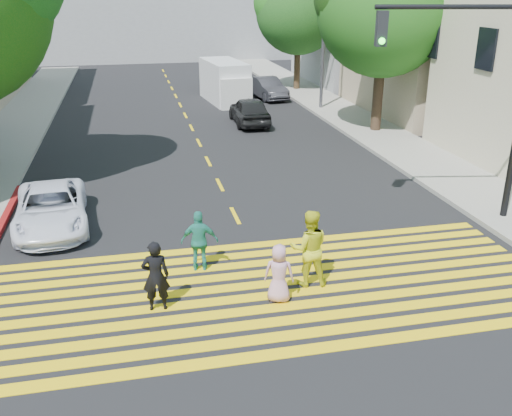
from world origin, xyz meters
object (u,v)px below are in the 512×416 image
object	(u,v)px
white_van	(226,83)
pedestrian_woman	(309,248)
dark_car_near	(249,111)
dark_car_parked	(267,88)
white_sedan	(51,208)
tree_right_near	(387,1)
silver_car	(217,77)
traffic_signal	(483,79)
tree_right_far	(300,6)
pedestrian_man	(156,276)
pedestrian_child	(279,273)
pedestrian_extra	(200,241)

from	to	relation	value
white_van	pedestrian_woman	bearing A→B (deg)	-100.97
dark_car_near	dark_car_parked	world-z (taller)	dark_car_near
white_sedan	white_van	world-z (taller)	white_van
tree_right_near	dark_car_parked	size ratio (longest dim) A/B	2.23
white_sedan	silver_car	bearing A→B (deg)	65.33
traffic_signal	white_van	bearing A→B (deg)	111.79
tree_right_far	dark_car_parked	bearing A→B (deg)	-138.24
tree_right_near	white_van	world-z (taller)	tree_right_near
tree_right_near	white_van	size ratio (longest dim) A/B	1.67
silver_car	white_van	distance (m)	5.56
tree_right_far	white_van	size ratio (longest dim) A/B	1.50
white_sedan	dark_car_near	distance (m)	14.58
tree_right_far	traffic_signal	size ratio (longest dim) A/B	1.22
dark_car_parked	white_van	world-z (taller)	white_van
pedestrian_man	pedestrian_woman	size ratio (longest dim) A/B	0.87
white_van	pedestrian_child	bearing A→B (deg)	-102.97
tree_right_near	silver_car	size ratio (longest dim) A/B	1.76
white_van	silver_car	bearing A→B (deg)	80.14
pedestrian_child	silver_car	bearing A→B (deg)	-77.43
pedestrian_woman	dark_car_near	xyz separation A→B (m)	(2.11, 16.79, -0.24)
tree_right_near	pedestrian_extra	size ratio (longest dim) A/B	5.67
pedestrian_man	white_sedan	xyz separation A→B (m)	(-2.74, 5.28, -0.21)
pedestrian_child	dark_car_near	world-z (taller)	dark_car_near
white_van	traffic_signal	distance (m)	20.77
white_van	traffic_signal	bearing A→B (deg)	-85.26
silver_car	white_van	size ratio (longest dim) A/B	0.95
dark_car_near	silver_car	xyz separation A→B (m)	(0.17, 11.68, 0.03)
dark_car_near	traffic_signal	distance (m)	14.93
pedestrian_extra	white_sedan	bearing A→B (deg)	-33.24
pedestrian_extra	white_van	size ratio (longest dim) A/B	0.29
tree_right_near	white_sedan	size ratio (longest dim) A/B	2.06
tree_right_near	traffic_signal	world-z (taller)	tree_right_near
pedestrian_child	white_sedan	size ratio (longest dim) A/B	0.32
tree_right_near	dark_car_near	distance (m)	8.36
dark_car_parked	tree_right_near	bearing A→B (deg)	-81.10
pedestrian_extra	silver_car	size ratio (longest dim) A/B	0.31
pedestrian_child	dark_car_parked	size ratio (longest dim) A/B	0.34
tree_right_near	pedestrian_man	bearing A→B (deg)	-128.86
tree_right_near	dark_car_parked	xyz separation A→B (m)	(-3.13, 9.76, -5.36)
silver_car	dark_car_parked	xyz separation A→B (m)	(2.39, -4.96, -0.08)
tree_right_far	traffic_signal	bearing A→B (deg)	-93.85
pedestrian_woman	white_sedan	distance (m)	8.00
white_sedan	dark_car_near	bearing A→B (deg)	50.05
tree_right_far	silver_car	bearing A→B (deg)	153.41
pedestrian_man	pedestrian_woman	distance (m)	3.60
pedestrian_extra	pedestrian_woman	bearing A→B (deg)	161.59
tree_right_near	silver_car	distance (m)	16.59
tree_right_near	white_van	xyz separation A→B (m)	(-5.88, 9.19, -4.86)
pedestrian_man	dark_car_near	distance (m)	18.09
tree_right_near	pedestrian_woman	world-z (taller)	tree_right_near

